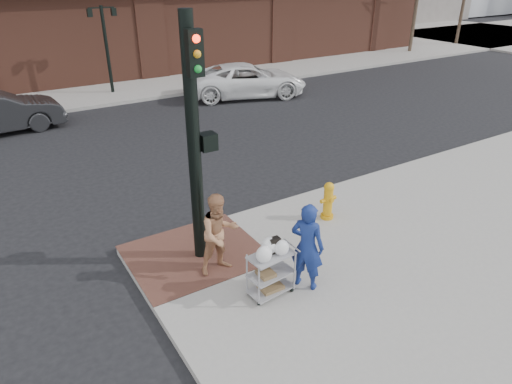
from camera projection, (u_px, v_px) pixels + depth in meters
ground at (239, 271)px, 9.63m from camera, size 220.00×220.00×0.00m
sidewalk_far at (180, 38)px, 39.81m from camera, size 65.00×36.00×0.15m
brick_curb_ramp at (195, 253)px, 9.96m from camera, size 2.80×2.40×0.01m
lamp_post at (106, 40)px, 21.56m from camera, size 1.32×0.22×4.00m
traffic_signal_pole at (195, 138)px, 8.73m from camera, size 0.61×0.51×5.00m
woman_blue at (307, 246)px, 8.59m from camera, size 0.71×0.79×1.80m
pedestrian_tan at (219, 234)px, 9.06m from camera, size 0.85×0.66×1.72m
minivan_white at (247, 80)px, 22.13m from camera, size 6.22×4.30×1.58m
utility_cart at (271, 270)px, 8.53m from camera, size 0.90×0.56×1.19m
fire_hydrant at (328, 200)px, 11.16m from camera, size 0.46×0.32×0.97m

